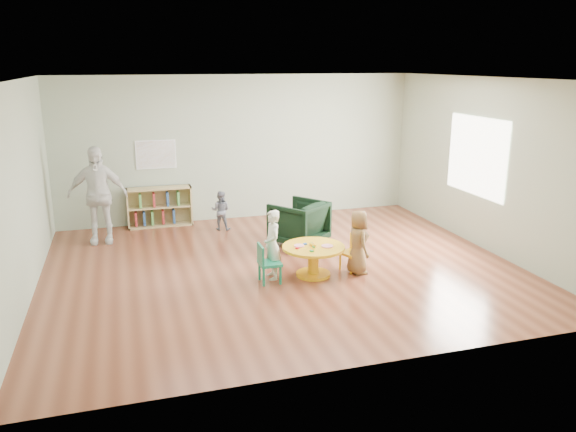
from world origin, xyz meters
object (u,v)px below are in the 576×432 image
Objects in this scene: bookshelf at (159,207)px; child_left at (272,245)px; activity_table at (313,255)px; armchair at (299,223)px; kid_chair_right at (353,251)px; child_right at (358,242)px; adult_caretaker at (97,195)px; kid_chair_left at (267,262)px; toddler at (221,210)px.

bookshelf is 1.18× the size of child_left.
child_left is (-0.60, 0.07, 0.19)m from activity_table.
bookshelf is 1.46× the size of armchair.
kid_chair_right is 0.65× the size of armchair.
child_right is 0.57× the size of adult_caretaker.
bookshelf reaches higher than kid_chair_left.
armchair is at bearing 14.11° from child_right.
kid_chair_left is (-0.72, -0.07, -0.01)m from activity_table.
activity_table is 0.69m from child_right.
bookshelf is 1.26× the size of child_right.
adult_caretaker is at bearing 27.39° from toddler.
toddler is (-1.13, 1.22, -0.01)m from armchair.
child_left reaches higher than kid_chair_right.
child_left reaches higher than child_right.
kid_chair_left reaches higher than activity_table.
kid_chair_right is 4.16m from bookshelf.
bookshelf is (-1.24, 3.37, 0.06)m from kid_chair_left.
activity_table is 0.66m from kid_chair_right.
kid_chair_right is 0.53× the size of child_left.
kid_chair_left is at bearing -174.35° from activity_table.
child_right is 1.30× the size of toddler.
armchair is 0.49× the size of adult_caretaker.
toddler is at bearing 9.84° from adult_caretaker.
bookshelf is at bearing -5.88° from toddler.
adult_caretaker reaches higher than child_right.
child_left is (0.12, 0.14, 0.20)m from kid_chair_left.
kid_chair_right is at bearing 95.59° from kid_chair_left.
armchair is at bearing 147.86° from kid_chair_left.
kid_chair_right is 1.48m from armchair.
kid_chair_left is at bearing 88.88° from child_right.
bookshelf is 1.38m from adult_caretaker.
adult_caretaker is at bearing -144.21° from bookshelf.
activity_table is at bearing -59.27° from bookshelf.
toddler is 0.44× the size of adult_caretaker.
kid_chair_left is 0.47× the size of bookshelf.
armchair is 1.66m from child_left.
bookshelf is (-1.96, 3.30, 0.05)m from activity_table.
adult_caretaker is (-2.30, 2.61, 0.53)m from kid_chair_left.
bookshelf is 2.86m from armchair.
toddler is (-1.54, 2.79, -0.11)m from child_right.
toddler is at bearing -175.56° from child_left.
kid_chair_right is at bearing -51.02° from bookshelf.
activity_table is at bearing 43.40° from armchair.
kid_chair_right reaches higher than activity_table.
kid_chair_left reaches higher than kid_chair_right.
toddler is at bearing -84.02° from armchair.
activity_table is at bearing 131.21° from toddler.
toddler reaches higher than kid_chair_left.
toddler is (-0.28, 2.63, -0.14)m from child_left.
kid_chair_left is at bearing -43.14° from adult_caretaker.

